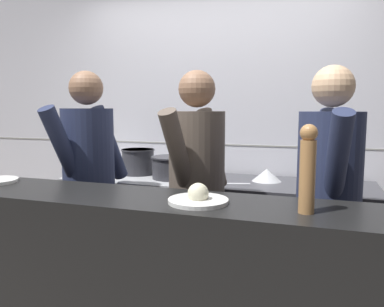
{
  "coord_description": "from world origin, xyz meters",
  "views": [
    {
      "loc": [
        0.87,
        -1.8,
        1.46
      ],
      "look_at": [
        0.03,
        0.68,
        1.15
      ],
      "focal_mm": 35.0,
      "sensor_mm": 36.0,
      "label": 1
    }
  ],
  "objects_px": {
    "pepper_mill": "(308,167)",
    "chef_head_cook": "(89,183)",
    "chef_sous": "(197,193)",
    "chef_line": "(328,203)",
    "oven_range": "(140,226)",
    "stock_pot": "(104,164)",
    "chefs_knife": "(222,183)",
    "mixing_bowl_steel": "(267,175)",
    "plated_dish_appetiser": "(198,198)",
    "sauce_pot": "(138,161)",
    "braising_pot": "(173,167)"
  },
  "relations": [
    {
      "from": "pepper_mill",
      "to": "chef_head_cook",
      "type": "relative_size",
      "value": 0.21
    },
    {
      "from": "pepper_mill",
      "to": "chef_head_cook",
      "type": "height_order",
      "value": "chef_head_cook"
    },
    {
      "from": "chef_sous",
      "to": "chef_line",
      "type": "relative_size",
      "value": 1.0
    },
    {
      "from": "oven_range",
      "to": "pepper_mill",
      "type": "relative_size",
      "value": 3.08
    },
    {
      "from": "stock_pot",
      "to": "chef_line",
      "type": "height_order",
      "value": "chef_line"
    },
    {
      "from": "chefs_knife",
      "to": "chef_head_cook",
      "type": "distance_m",
      "value": 0.96
    },
    {
      "from": "mixing_bowl_steel",
      "to": "pepper_mill",
      "type": "xyz_separation_m",
      "value": [
        0.33,
        -1.36,
        0.28
      ]
    },
    {
      "from": "mixing_bowl_steel",
      "to": "plated_dish_appetiser",
      "type": "xyz_separation_m",
      "value": [
        -0.13,
        -1.34,
        0.12
      ]
    },
    {
      "from": "sauce_pot",
      "to": "plated_dish_appetiser",
      "type": "height_order",
      "value": "plated_dish_appetiser"
    },
    {
      "from": "braising_pot",
      "to": "chefs_knife",
      "type": "height_order",
      "value": "braising_pot"
    },
    {
      "from": "sauce_pot",
      "to": "chef_head_cook",
      "type": "bearing_deg",
      "value": -92.15
    },
    {
      "from": "pepper_mill",
      "to": "oven_range",
      "type": "bearing_deg",
      "value": 137.22
    },
    {
      "from": "stock_pot",
      "to": "sauce_pot",
      "type": "distance_m",
      "value": 0.32
    },
    {
      "from": "oven_range",
      "to": "chef_head_cook",
      "type": "bearing_deg",
      "value": -94.63
    },
    {
      "from": "chefs_knife",
      "to": "mixing_bowl_steel",
      "type": "bearing_deg",
      "value": 36.68
    },
    {
      "from": "chefs_knife",
      "to": "pepper_mill",
      "type": "distance_m",
      "value": 1.34
    },
    {
      "from": "pepper_mill",
      "to": "mixing_bowl_steel",
      "type": "bearing_deg",
      "value": 103.63
    },
    {
      "from": "plated_dish_appetiser",
      "to": "stock_pot",
      "type": "bearing_deg",
      "value": 135.02
    },
    {
      "from": "sauce_pot",
      "to": "braising_pot",
      "type": "relative_size",
      "value": 0.83
    },
    {
      "from": "stock_pot",
      "to": "plated_dish_appetiser",
      "type": "distance_m",
      "value": 1.8
    },
    {
      "from": "stock_pot",
      "to": "plated_dish_appetiser",
      "type": "height_order",
      "value": "plated_dish_appetiser"
    },
    {
      "from": "oven_range",
      "to": "chef_sous",
      "type": "height_order",
      "value": "chef_sous"
    },
    {
      "from": "oven_range",
      "to": "pepper_mill",
      "type": "bearing_deg",
      "value": -42.78
    },
    {
      "from": "chef_line",
      "to": "chefs_knife",
      "type": "bearing_deg",
      "value": 137.57
    },
    {
      "from": "chefs_knife",
      "to": "chef_sous",
      "type": "relative_size",
      "value": 0.2
    },
    {
      "from": "sauce_pot",
      "to": "chef_line",
      "type": "distance_m",
      "value": 1.68
    },
    {
      "from": "braising_pot",
      "to": "plated_dish_appetiser",
      "type": "relative_size",
      "value": 1.28
    },
    {
      "from": "mixing_bowl_steel",
      "to": "chef_head_cook",
      "type": "distance_m",
      "value": 1.33
    },
    {
      "from": "chef_sous",
      "to": "stock_pot",
      "type": "bearing_deg",
      "value": 160.6
    },
    {
      "from": "braising_pot",
      "to": "pepper_mill",
      "type": "relative_size",
      "value": 0.97
    },
    {
      "from": "braising_pot",
      "to": "plated_dish_appetiser",
      "type": "height_order",
      "value": "plated_dish_appetiser"
    },
    {
      "from": "sauce_pot",
      "to": "plated_dish_appetiser",
      "type": "relative_size",
      "value": 1.06
    },
    {
      "from": "oven_range",
      "to": "stock_pot",
      "type": "height_order",
      "value": "stock_pot"
    },
    {
      "from": "sauce_pot",
      "to": "chef_sous",
      "type": "xyz_separation_m",
      "value": [
        0.75,
        -0.69,
        -0.07
      ]
    },
    {
      "from": "chefs_knife",
      "to": "chef_head_cook",
      "type": "relative_size",
      "value": 0.2
    },
    {
      "from": "chef_sous",
      "to": "chef_line",
      "type": "xyz_separation_m",
      "value": [
        0.77,
        -0.02,
        0.0
      ]
    },
    {
      "from": "chefs_knife",
      "to": "chef_sous",
      "type": "bearing_deg",
      "value": -94.22
    },
    {
      "from": "braising_pot",
      "to": "chef_head_cook",
      "type": "relative_size",
      "value": 0.2
    },
    {
      "from": "mixing_bowl_steel",
      "to": "pepper_mill",
      "type": "bearing_deg",
      "value": -76.37
    },
    {
      "from": "chefs_knife",
      "to": "braising_pot",
      "type": "bearing_deg",
      "value": 166.64
    },
    {
      "from": "sauce_pot",
      "to": "pepper_mill",
      "type": "height_order",
      "value": "pepper_mill"
    },
    {
      "from": "sauce_pot",
      "to": "chefs_knife",
      "type": "bearing_deg",
      "value": -13.58
    },
    {
      "from": "chefs_knife",
      "to": "oven_range",
      "type": "bearing_deg",
      "value": 168.72
    },
    {
      "from": "sauce_pot",
      "to": "braising_pot",
      "type": "height_order",
      "value": "sauce_pot"
    },
    {
      "from": "chef_line",
      "to": "oven_range",
      "type": "bearing_deg",
      "value": 148.73
    },
    {
      "from": "mixing_bowl_steel",
      "to": "chefs_knife",
      "type": "bearing_deg",
      "value": -143.32
    },
    {
      "from": "stock_pot",
      "to": "chefs_knife",
      "type": "height_order",
      "value": "stock_pot"
    },
    {
      "from": "chef_sous",
      "to": "mixing_bowl_steel",
      "type": "bearing_deg",
      "value": 77.23
    },
    {
      "from": "stock_pot",
      "to": "chef_head_cook",
      "type": "height_order",
      "value": "chef_head_cook"
    },
    {
      "from": "oven_range",
      "to": "sauce_pot",
      "type": "bearing_deg",
      "value": 124.76
    }
  ]
}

